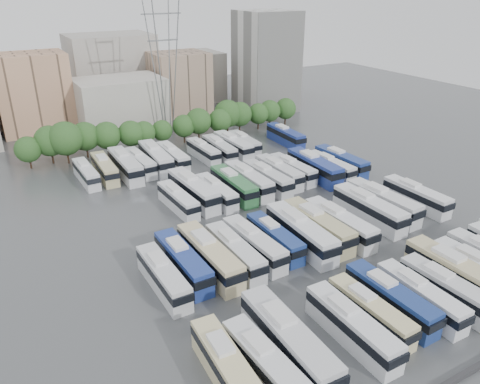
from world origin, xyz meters
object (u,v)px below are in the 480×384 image
bus_r1_s11 (383,202)px  bus_r3_s3 (140,162)px  bus_r0_s2 (288,340)px  bus_r1_s6 (301,232)px  bus_r2_s13 (341,161)px  bus_r2_s4 (193,190)px  bus_r1_s2 (209,256)px  bus_r0_s5 (370,311)px  bus_r3_s8 (220,149)px  bus_r3_s2 (125,165)px  bus_r1_s7 (318,226)px  bus_r1_s13 (416,196)px  bus_r2_s6 (234,185)px  bus_r0_s7 (420,296)px  bus_r3_s0 (86,173)px  bus_r3_s7 (203,151)px  bus_r0_s9 (458,275)px  bus_r3_s4 (156,158)px  apartment_tower (266,62)px  bus_r1_s10 (369,209)px  bus_r1_s4 (254,244)px  bus_r2_s10 (292,169)px  bus_r1_s1 (183,261)px  bus_r2_s11 (314,167)px  bus_r0_s8 (447,290)px  bus_r3_s5 (173,156)px  bus_r3_s1 (105,168)px  bus_r1_s8 (340,223)px  bus_r1_s3 (235,252)px  bus_r2_s8 (267,178)px  bus_r0_s0 (228,368)px  bus_r2_s5 (216,192)px  electricity_pylon (164,52)px  bus_r0_s10 (480,271)px  bus_r0_s6 (391,298)px  bus_r2_s3 (178,200)px  bus_r0_s4 (352,326)px  bus_r1_s0 (163,276)px  bus_r3_s9 (233,145)px  bus_r3_s13 (286,136)px  bus_r2_s7 (248,180)px  bus_r1_s5 (275,237)px

bus_r1_s11 → bus_r3_s3: (-26.68, 35.54, -0.26)m
bus_r0_s2 → bus_r3_s3: (3.41, 53.28, -0.33)m
bus_r1_s6 → bus_r2_s13: size_ratio=1.10×
bus_r2_s4 → bus_r1_s2: bearing=-111.7°
bus_r0_s5 → bus_r3_s8: bearing=78.2°
bus_r3_s2 → bus_r1_s7: bearing=-65.6°
bus_r1_s13 → bus_r2_s6: bearing=141.0°
bus_r3_s2 → bus_r0_s7: bearing=-73.0°
bus_r3_s0 → bus_r3_s7: bus_r3_s7 is taller
bus_r0_s9 → bus_r3_s4: 56.85m
apartment_tower → bus_r1_s10: 68.71m
bus_r1_s4 → bus_r2_s10: bearing=41.7°
bus_r1_s1 → bus_r2_s11: bearing=26.2°
bus_r1_s1 → bus_r1_s6: bus_r1_s6 is taller
bus_r2_s11 → bus_r2_s13: bus_r2_s11 is taller
bus_r1_s2 → bus_r1_s7: size_ratio=1.02×
bus_r0_s8 → bus_r1_s4: bus_r1_s4 is taller
bus_r3_s5 → bus_r0_s2: bearing=-100.3°
bus_r1_s4 → bus_r2_s6: size_ratio=0.97×
bus_r3_s1 → bus_r3_s7: bus_r3_s1 is taller
bus_r1_s7 → bus_r3_s5: bus_r1_s7 is taller
bus_r0_s7 → bus_r1_s8: bus_r1_s8 is taller
bus_r1_s3 → bus_r1_s11: 26.64m
bus_r1_s13 → bus_r2_s8: bus_r2_s8 is taller
bus_r0_s2 → bus_r3_s1: bus_r0_s2 is taller
bus_r0_s0 → bus_r1_s6: bearing=42.1°
bus_r2_s5 → bus_r2_s6: 3.56m
bus_r2_s11 → bus_r3_s5: (-20.02, 18.53, -0.28)m
electricity_pylon → bus_r0_s10: size_ratio=2.75×
bus_r0_s6 → bus_r1_s2: bus_r1_s2 is taller
bus_r2_s6 → bus_r3_s4: bearing=110.9°
bus_r0_s8 → bus_r3_s5: size_ratio=0.99×
bus_r0_s7 → bus_r2_s3: size_ratio=1.03×
bus_r0_s4 → bus_r1_s0: bus_r0_s4 is taller
bus_r0_s4 → bus_r1_s11: bus_r1_s11 is taller
bus_r3_s1 → bus_r3_s2: (3.57, -0.99, 0.26)m
bus_r3_s2 → bus_r3_s9: (22.98, 0.67, -0.16)m
bus_r2_s3 → bus_r2_s11: 26.68m
bus_r1_s11 → bus_r3_s13: size_ratio=1.09×
bus_r1_s1 → bus_r2_s8: bus_r1_s1 is taller
bus_r0_s6 → bus_r3_s0: (-20.11, 52.87, -0.15)m
electricity_pylon → bus_r2_s13: (19.43, -38.29, -16.74)m
bus_r1_s10 → bus_r2_s8: bearing=110.0°
bus_r2_s11 → bus_r2_s4: bearing=177.7°
bus_r1_s7 → bus_r2_s7: 18.78m
bus_r0_s6 → bus_r1_s5: (-3.56, 17.17, -0.09)m
bus_r0_s7 → bus_r3_s2: 56.06m
bus_r1_s3 → bus_r3_s7: (13.20, 36.79, -0.13)m
bus_r2_s13 → bus_r3_s8: bearing=130.6°
bus_r2_s5 → bus_r1_s0: bearing=-132.3°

